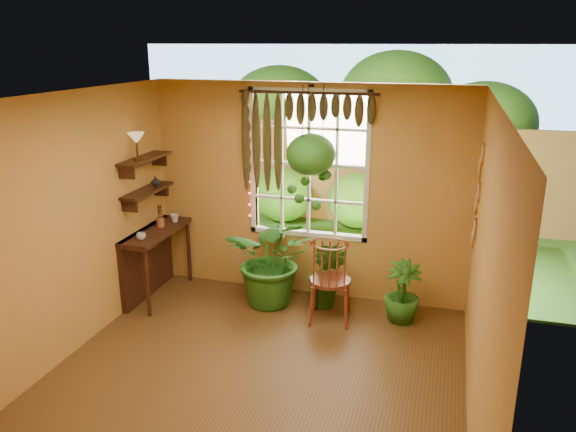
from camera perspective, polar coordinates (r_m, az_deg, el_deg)
name	(u,v)px	position (r m, az deg, el deg)	size (l,w,h in m)	color
floor	(248,387)	(5.61, -4.10, -16.98)	(4.50, 4.50, 0.00)	brown
ceiling	(241,100)	(4.66, -4.83, 11.65)	(4.50, 4.50, 0.00)	white
wall_back	(308,193)	(7.02, 2.05, 2.39)	(4.00, 4.00, 0.00)	#D08647
wall_left	(53,234)	(5.95, -22.78, -1.74)	(4.50, 4.50, 0.00)	#D08647
wall_right	(483,282)	(4.70, 19.20, -6.30)	(4.50, 4.50, 0.00)	#D08647
window	(309,165)	(6.97, 2.14, 5.24)	(1.52, 0.10, 1.86)	white
valance_vine	(300,119)	(6.77, 1.24, 9.85)	(1.70, 0.12, 1.10)	#351B0E
string_lights	(249,159)	(7.09, -4.03, 5.84)	(0.03, 0.03, 1.54)	#FF2633
wall_plates	(477,199)	(6.33, 18.63, 1.69)	(0.04, 0.32, 1.10)	#FFECD0
counter_ledge	(150,255)	(7.39, -13.84, -3.84)	(0.40, 1.20, 0.90)	#351B0E
shelf_lower	(147,191)	(7.12, -14.09, 2.51)	(0.25, 0.90, 0.04)	#351B0E
shelf_upper	(145,159)	(7.03, -14.32, 5.66)	(0.25, 0.90, 0.04)	#351B0E
backyard	(377,140)	(11.44, 9.05, 7.67)	(14.00, 10.00, 12.00)	#2B631C
windsor_chair	(330,292)	(6.60, 4.27, -7.72)	(0.53, 0.56, 1.27)	maroon
potted_plant_left	(273,259)	(6.91, -1.52, -4.38)	(1.08, 0.94, 1.20)	#224F15
potted_plant_mid	(328,274)	(6.91, 4.04, -5.87)	(0.48, 0.39, 0.88)	#224F15
potted_plant_right	(402,292)	(6.72, 11.54, -7.57)	(0.41, 0.41, 0.74)	#224F15
hanging_basket	(311,159)	(6.61, 2.32, 5.80)	(0.58, 0.58, 1.45)	black
cup_a	(141,236)	(6.89, -14.72, -2.01)	(0.11, 0.11, 0.09)	silver
cup_b	(175,218)	(7.47, -11.45, -0.21)	(0.11, 0.11, 0.10)	beige
brush_jar	(160,216)	(7.29, -12.88, 0.01)	(0.10, 0.10, 0.36)	#99542C
shelf_vase	(156,181)	(7.27, -13.31, 3.49)	(0.11, 0.11, 0.12)	#B2AD99
tiffany_lamp	(136,140)	(6.83, -15.16, 7.46)	(0.20, 0.20, 0.33)	#513717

